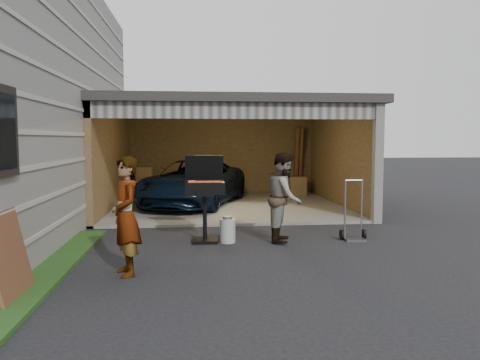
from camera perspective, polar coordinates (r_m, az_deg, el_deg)
The scene contains 10 objects.
ground at distance 6.84m, azimuth -3.67°, elevation -11.16°, with size 80.00×80.00×0.00m, color black.
groundcover_strip at distance 6.21m, azimuth -25.11°, elevation -13.03°, with size 0.50×8.00×0.06m, color #193814.
garage at distance 13.40m, azimuth -1.50°, elevation 4.85°, with size 6.80×6.30×2.90m.
minivan at distance 13.25m, azimuth -5.63°, elevation -0.53°, with size 2.10×4.55×1.26m, color black.
woman at distance 6.72m, azimuth -13.74°, elevation -4.30°, with size 0.61×0.40×1.67m, color #ACC8D8.
man at distance 8.73m, azimuth 5.46°, elevation -2.09°, with size 0.81×0.63×1.66m, color #3F2018.
bbq_grill at distance 8.66m, azimuth -4.33°, elevation -1.33°, with size 0.72×0.63×1.60m.
propane_tank at distance 8.67m, azimuth -1.53°, elevation -6.20°, with size 0.29×0.29×0.44m, color #ADAEAA.
plywood_panel at distance 6.21m, azimuth -26.35°, elevation -8.34°, with size 0.04×0.96×1.07m, color #55301D.
hand_truck at distance 9.12m, azimuth 13.70°, elevation -5.76°, with size 0.48×0.35×1.16m.
Camera 1 is at (-0.23, -6.57, 1.90)m, focal length 35.00 mm.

